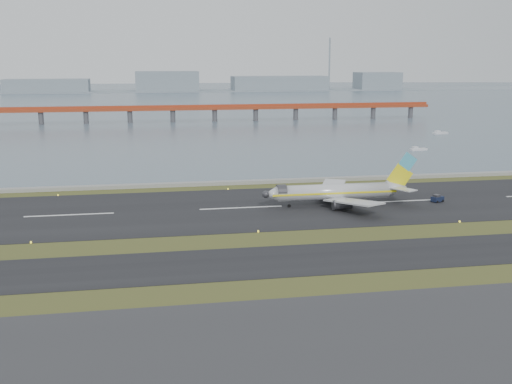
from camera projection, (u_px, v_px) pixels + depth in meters
ground at (265, 242)px, 125.35m from camera, size 1000.00×1000.00×0.00m
apron_strip at (360, 376)px, 72.38m from camera, size 1000.00×50.00×0.10m
taxiway_strip at (278, 261)px, 113.79m from camera, size 1000.00×18.00×0.10m
runway_strip at (241, 208)px, 154.23m from camera, size 1000.00×45.00×0.10m
seawall at (224, 183)px, 183.03m from camera, size 1000.00×2.50×1.00m
bay_water at (164, 100)px, 568.33m from camera, size 1400.00×800.00×1.30m
red_pier at (215, 109)px, 368.17m from camera, size 260.00×5.00×10.20m
far_shoreline at (170, 86)px, 723.59m from camera, size 1400.00×80.00×60.50m
airliner at (339, 192)px, 156.29m from camera, size 38.52×32.89×12.80m
pushback_tug at (437, 199)px, 160.37m from camera, size 3.57×2.89×2.00m
workboat_near at (418, 149)px, 251.47m from camera, size 7.21×3.24×1.69m
workboat_far at (440, 133)px, 306.55m from camera, size 8.12×4.33×1.88m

